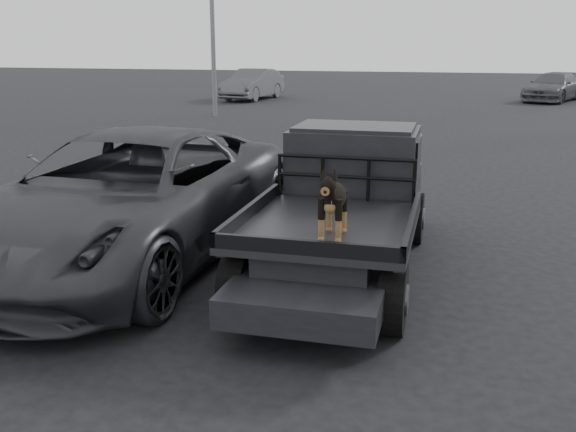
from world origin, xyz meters
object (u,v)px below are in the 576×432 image
(dog, at_px, (333,202))
(parked_suv, at_px, (130,197))
(distant_car_a, at_px, (253,84))
(flatbed_ute, at_px, (341,238))
(distant_car_b, at_px, (553,87))

(dog, xyz_separation_m, parked_suv, (-3.03, 1.23, -0.42))
(dog, height_order, distant_car_a, dog)
(flatbed_ute, distance_m, dog, 1.67)
(distant_car_a, relative_size, distant_car_b, 0.98)
(distant_car_a, bearing_deg, parked_suv, -69.00)
(dog, distance_m, distant_car_a, 27.48)
(flatbed_ute, xyz_separation_m, distant_car_b, (6.02, 27.32, 0.24))
(distant_car_a, height_order, distant_car_b, distant_car_a)
(distant_car_b, bearing_deg, distant_car_a, -146.11)
(flatbed_ute, distance_m, distant_car_a, 26.07)
(flatbed_ute, bearing_deg, parked_suv, -175.69)
(distant_car_a, xyz_separation_m, distant_car_b, (14.97, 2.84, -0.08))
(dog, height_order, parked_suv, parked_suv)
(parked_suv, xyz_separation_m, distant_car_a, (-6.07, 24.70, -0.09))
(dog, bearing_deg, flatbed_ute, 95.91)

